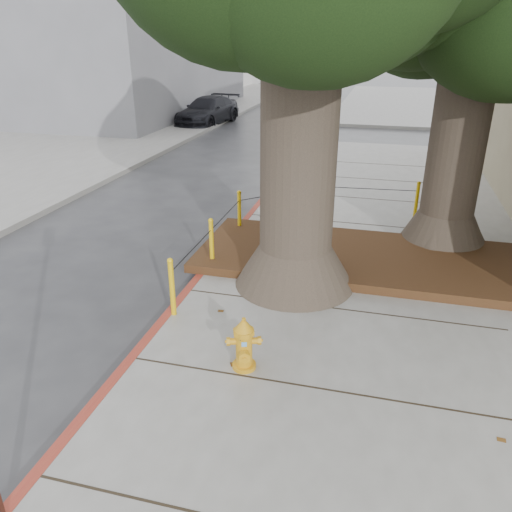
# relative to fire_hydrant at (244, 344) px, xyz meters

# --- Properties ---
(ground) EXTENTS (140.00, 140.00, 0.00)m
(ground) POSITION_rel_fire_hydrant_xyz_m (0.48, -0.17, -0.51)
(ground) COLOR #28282B
(ground) RESTS_ON ground
(sidewalk_far) EXTENTS (16.00, 20.00, 0.15)m
(sidewalk_far) POSITION_rel_fire_hydrant_xyz_m (6.48, 29.83, -0.43)
(sidewalk_far) COLOR slate
(sidewalk_far) RESTS_ON ground
(curb_red) EXTENTS (0.14, 26.00, 0.16)m
(curb_red) POSITION_rel_fire_hydrant_xyz_m (-1.52, 2.33, -0.43)
(curb_red) COLOR maroon
(curb_red) RESTS_ON ground
(planter_bed) EXTENTS (6.40, 2.60, 0.16)m
(planter_bed) POSITION_rel_fire_hydrant_xyz_m (1.38, 3.73, -0.28)
(planter_bed) COLOR black
(planter_bed) RESTS_ON sidewalk_main
(bollard_ring) EXTENTS (3.79, 5.39, 0.95)m
(bollard_ring) POSITION_rel_fire_hydrant_xyz_m (-0.38, 4.20, 0.15)
(bollard_ring) COLOR #E6B30C
(bollard_ring) RESTS_ON sidewalk_main
(fire_hydrant) EXTENTS (0.39, 0.39, 0.74)m
(fire_hydrant) POSITION_rel_fire_hydrant_xyz_m (0.00, 0.00, 0.00)
(fire_hydrant) COLOR orange
(fire_hydrant) RESTS_ON sidewalk_main
(car_silver) EXTENTS (3.47, 1.75, 1.13)m
(car_silver) POSITION_rel_fire_hydrant_xyz_m (6.08, 17.55, 0.06)
(car_silver) COLOR #AAAAAF
(car_silver) RESTS_ON ground
(car_dark) EXTENTS (2.39, 4.71, 1.31)m
(car_dark) POSITION_rel_fire_hydrant_xyz_m (-7.24, 18.97, 0.15)
(car_dark) COLOR black
(car_dark) RESTS_ON ground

